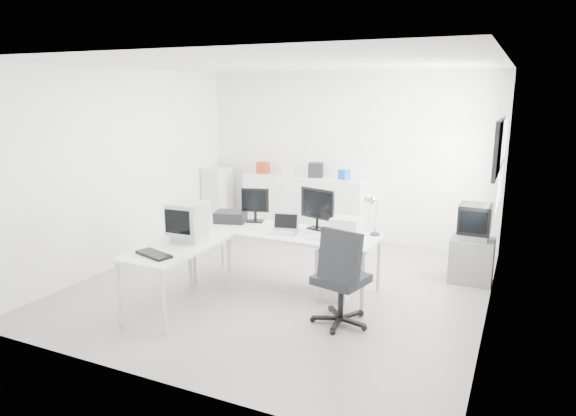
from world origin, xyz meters
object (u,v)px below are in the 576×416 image
at_px(office_chair, 341,274).
at_px(tv_cabinet, 471,260).
at_px(lcd_monitor_large, 317,209).
at_px(lcd_monitor_small, 255,205).
at_px(drawer_pedestal, 337,271).
at_px(laptop, 284,225).
at_px(laser_printer, 346,226).
at_px(main_desk, 284,259).
at_px(filing_cabinet, 218,199).
at_px(inkjet_printer, 231,217).
at_px(crt_monitor, 189,222).
at_px(side_desk, 178,276).
at_px(crt_tv, 475,222).
at_px(sideboard, 305,207).

bearing_deg(office_chair, tv_cabinet, 72.72).
bearing_deg(lcd_monitor_large, lcd_monitor_small, -163.42).
bearing_deg(lcd_monitor_large, tv_cabinet, 44.14).
bearing_deg(office_chair, drawer_pedestal, 126.44).
xyz_separation_m(laptop, laser_printer, (0.70, 0.32, -0.00)).
height_order(main_desk, filing_cabinet, filing_cabinet).
xyz_separation_m(main_desk, laptop, (0.05, -0.10, 0.48)).
distance_m(drawer_pedestal, office_chair, 0.87).
bearing_deg(laser_printer, inkjet_printer, -176.91).
height_order(inkjet_printer, tv_cabinet, inkjet_printer).
distance_m(drawer_pedestal, laptop, 0.87).
height_order(lcd_monitor_small, laser_printer, lcd_monitor_small).
xyz_separation_m(lcd_monitor_small, laser_printer, (1.30, -0.03, -0.14)).
relative_size(inkjet_printer, crt_monitor, 0.92).
height_order(inkjet_printer, laser_printer, laser_printer).
distance_m(side_desk, office_chair, 1.92).
bearing_deg(lcd_monitor_large, filing_cabinet, 162.27).
bearing_deg(main_desk, office_chair, -35.11).
relative_size(crt_monitor, office_chair, 0.39).
bearing_deg(crt_monitor, lcd_monitor_large, 39.74).
relative_size(side_desk, crt_tv, 2.80).
distance_m(tv_cabinet, filing_cabinet, 4.59).
xyz_separation_m(lcd_monitor_large, office_chair, (0.67, -0.97, -0.45)).
bearing_deg(laser_printer, lcd_monitor_small, 177.47).
height_order(side_desk, sideboard, sideboard).
bearing_deg(laptop, lcd_monitor_large, 35.89).
bearing_deg(crt_monitor, main_desk, 42.23).
bearing_deg(crt_tv, sideboard, 159.94).
height_order(drawer_pedestal, sideboard, sideboard).
relative_size(office_chair, tv_cabinet, 1.90).
bearing_deg(sideboard, main_desk, -73.31).
relative_size(laptop, filing_cabinet, 0.28).
relative_size(laser_printer, sideboard, 0.16).
height_order(lcd_monitor_small, crt_tv, lcd_monitor_small).
distance_m(drawer_pedestal, lcd_monitor_large, 0.82).
distance_m(laser_printer, filing_cabinet, 3.60).
distance_m(lcd_monitor_small, tv_cabinet, 2.97).
height_order(drawer_pedestal, filing_cabinet, filing_cabinet).
xyz_separation_m(lcd_monitor_large, crt_monitor, (-1.20, -1.10, -0.05)).
relative_size(drawer_pedestal, crt_tv, 1.20).
bearing_deg(inkjet_printer, office_chair, -39.88).
xyz_separation_m(lcd_monitor_small, laptop, (0.60, -0.35, -0.13)).
relative_size(main_desk, side_desk, 1.71).
bearing_deg(laser_printer, office_chair, -75.15).
bearing_deg(laser_printer, filing_cabinet, 147.70).
distance_m(side_desk, crt_monitor, 0.65).
xyz_separation_m(main_desk, filing_cabinet, (-2.32, 2.07, 0.18)).
height_order(main_desk, crt_tv, crt_tv).
xyz_separation_m(office_chair, filing_cabinet, (-3.34, 2.79, -0.00)).
xyz_separation_m(main_desk, crt_tv, (2.18, 1.20, 0.44)).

